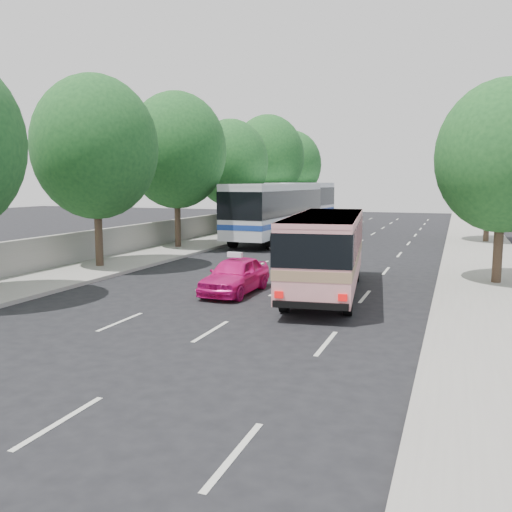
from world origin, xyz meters
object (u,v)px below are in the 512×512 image
at_px(pink_taxi, 235,275).
at_px(tour_coach_front, 276,207).
at_px(white_pickup, 294,235).
at_px(tour_coach_rear, 298,201).
at_px(pink_bus, 326,245).

distance_m(pink_taxi, tour_coach_front, 17.85).
bearing_deg(tour_coach_front, white_pickup, -53.01).
xyz_separation_m(white_pickup, tour_coach_rear, (-3.94, 14.53, 1.66)).
distance_m(pink_taxi, white_pickup, 14.51).
bearing_deg(pink_taxi, white_pickup, 98.59).
relative_size(white_pickup, tour_coach_rear, 0.38).
xyz_separation_m(pink_taxi, tour_coach_front, (-4.13, 17.29, 1.70)).
height_order(white_pickup, tour_coach_front, tour_coach_front).
bearing_deg(tour_coach_rear, tour_coach_front, -77.38).
distance_m(white_pickup, tour_coach_rear, 15.15).
distance_m(pink_bus, pink_taxi, 3.48).
bearing_deg(tour_coach_rear, white_pickup, -71.03).
bearing_deg(pink_bus, pink_taxi, -170.04).
height_order(pink_taxi, tour_coach_front, tour_coach_front).
height_order(pink_bus, tour_coach_rear, tour_coach_rear).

